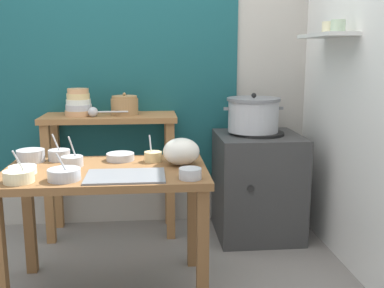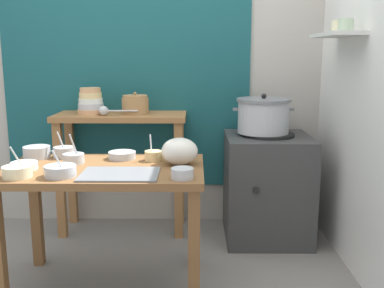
{
  "view_description": "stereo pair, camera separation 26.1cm",
  "coord_description": "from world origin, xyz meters",
  "views": [
    {
      "loc": [
        0.12,
        -2.44,
        1.33
      ],
      "look_at": [
        0.36,
        0.11,
        0.82
      ],
      "focal_mm": 42.04,
      "sensor_mm": 36.0,
      "label": 1
    },
    {
      "loc": [
        0.38,
        -2.45,
        1.33
      ],
      "look_at": [
        0.36,
        0.11,
        0.82
      ],
      "focal_mm": 42.04,
      "sensor_mm": 36.0,
      "label": 2
    }
  ],
  "objects": [
    {
      "name": "stove_block",
      "position": [
        0.9,
        0.7,
        0.38
      ],
      "size": [
        0.6,
        0.61,
        0.78
      ],
      "color": "#383838",
      "rests_on": "ground"
    },
    {
      "name": "wall_right",
      "position": [
        1.4,
        0.2,
        1.3
      ],
      "size": [
        0.3,
        3.2,
        2.6
      ],
      "color": "white",
      "rests_on": "ground"
    },
    {
      "name": "prep_bowl_1",
      "position": [
        -0.31,
        -0.24,
        0.75
      ],
      "size": [
        0.16,
        0.16,
        0.14
      ],
      "color": "#B7BABF",
      "rests_on": "prep_table"
    },
    {
      "name": "prep_bowl_2",
      "position": [
        -0.06,
        0.16,
        0.74
      ],
      "size": [
        0.16,
        0.16,
        0.04
      ],
      "color": "#B7BABF",
      "rests_on": "prep_table"
    },
    {
      "name": "back_shelf_table",
      "position": [
        -0.17,
        0.83,
        0.68
      ],
      "size": [
        0.96,
        0.4,
        0.9
      ],
      "color": "#9E6B3D",
      "rests_on": "ground"
    },
    {
      "name": "prep_bowl_7",
      "position": [
        0.32,
        -0.28,
        0.75
      ],
      "size": [
        0.11,
        0.11,
        0.05
      ],
      "color": "#B7BABF",
      "rests_on": "prep_table"
    },
    {
      "name": "clay_pot",
      "position": [
        -0.06,
        0.83,
        0.97
      ],
      "size": [
        0.2,
        0.2,
        0.16
      ],
      "color": "#A37A4C",
      "rests_on": "back_shelf_table"
    },
    {
      "name": "serving_tray",
      "position": [
        -0.01,
        -0.21,
        0.72
      ],
      "size": [
        0.4,
        0.28,
        0.01
      ],
      "primitive_type": "cube",
      "color": "slate",
      "rests_on": "prep_table"
    },
    {
      "name": "ladle",
      "position": [
        -0.26,
        0.74,
        0.94
      ],
      "size": [
        0.28,
        0.07,
        0.07
      ],
      "color": "#B7BABF",
      "rests_on": "back_shelf_table"
    },
    {
      "name": "prep_bowl_4",
      "position": [
        -0.41,
        0.19,
        0.75
      ],
      "size": [
        0.13,
        0.13,
        0.16
      ],
      "color": "#B7BABF",
      "rests_on": "prep_table"
    },
    {
      "name": "prep_bowl_3",
      "position": [
        -0.31,
        0.04,
        0.75
      ],
      "size": [
        0.12,
        0.12,
        0.18
      ],
      "color": "#B7BABF",
      "rests_on": "prep_table"
    },
    {
      "name": "prep_bowl_5",
      "position": [
        -0.54,
        -0.1,
        0.74
      ],
      "size": [
        0.14,
        0.14,
        0.04
      ],
      "color": "silver",
      "rests_on": "prep_table"
    },
    {
      "name": "prep_bowl_0",
      "position": [
        -0.57,
        0.17,
        0.76
      ],
      "size": [
        0.16,
        0.16,
        0.07
      ],
      "color": "#B7BABF",
      "rests_on": "prep_table"
    },
    {
      "name": "prep_bowl_8",
      "position": [
        -0.52,
        -0.26,
        0.75
      ],
      "size": [
        0.15,
        0.15,
        0.17
      ],
      "color": "beige",
      "rests_on": "prep_table"
    },
    {
      "name": "steamer_pot",
      "position": [
        0.86,
        0.72,
        0.9
      ],
      "size": [
        0.43,
        0.39,
        0.28
      ],
      "color": "#B7BABF",
      "rests_on": "stove_block"
    },
    {
      "name": "prep_table",
      "position": [
        -0.12,
        -0.04,
        0.61
      ],
      "size": [
        1.1,
        0.66,
        0.72
      ],
      "color": "brown",
      "rests_on": "ground"
    },
    {
      "name": "wall_back",
      "position": [
        0.08,
        1.1,
        1.3
      ],
      "size": [
        4.4,
        0.12,
        2.6
      ],
      "color": "#B2ADA3",
      "rests_on": "ground"
    },
    {
      "name": "bowl_stack_enamel",
      "position": [
        -0.38,
        0.82,
        0.99
      ],
      "size": [
        0.2,
        0.2,
        0.19
      ],
      "color": "tan",
      "rests_on": "back_shelf_table"
    },
    {
      "name": "plastic_bag",
      "position": [
        0.29,
        0.01,
        0.8
      ],
      "size": [
        0.21,
        0.2,
        0.15
      ],
      "primitive_type": "ellipsoid",
      "color": "silver",
      "rests_on": "prep_table"
    },
    {
      "name": "ground_plane",
      "position": [
        0.0,
        0.0,
        0.0
      ],
      "size": [
        9.0,
        9.0,
        0.0
      ],
      "primitive_type": "plane",
      "color": "gray"
    },
    {
      "name": "prep_bowl_6",
      "position": [
        0.14,
        0.11,
        0.75
      ],
      "size": [
        0.1,
        0.1,
        0.15
      ],
      "color": "#E5C684",
      "rests_on": "prep_table"
    }
  ]
}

